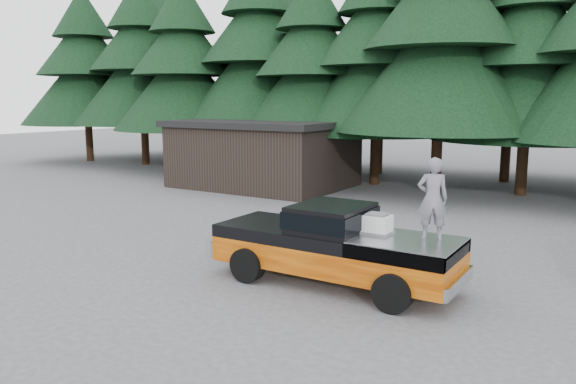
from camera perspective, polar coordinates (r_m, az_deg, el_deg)
The scene contains 7 objects.
ground at distance 13.84m, azimuth 0.26°, elevation -8.96°, with size 120.00×120.00×0.00m, color #464648.
pickup_truck at distance 13.43m, azimuth 4.74°, elevation -6.60°, with size 6.00×2.04×1.33m, color #CE6C10, non-canonical shape.
truck_cab at distance 13.24m, azimuth 4.41°, elevation -2.54°, with size 1.66×1.90×0.59m, color black.
air_compressor at distance 12.93m, azimuth 9.03°, elevation -3.33°, with size 0.60×0.50×0.41m, color silver.
man_on_bed at distance 12.55m, azimuth 14.48°, elevation -0.66°, with size 0.66×0.43×1.81m, color slate.
utility_building at distance 28.23m, azimuth -2.46°, elevation 3.98°, with size 8.40×6.40×3.30m.
treeline at distance 29.28m, azimuth 19.75°, elevation 15.52°, with size 60.15×16.05×17.50m.
Camera 1 is at (6.91, -11.16, 4.38)m, focal length 35.00 mm.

